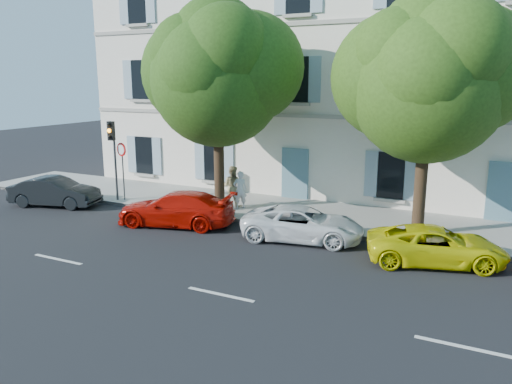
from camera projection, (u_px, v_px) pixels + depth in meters
The scene contains 14 objects.
ground at pixel (281, 250), 16.77m from camera, with size 90.00×90.00×0.00m, color black.
sidewalk at pixel (324, 216), 20.65m from camera, with size 36.00×4.50×0.15m, color #A09E96.
kerb at pixel (305, 230), 18.75m from camera, with size 36.00×0.16×0.16m, color #9E998E.
building at pixel (366, 71), 24.37m from camera, with size 28.00×7.00×12.00m, color white.
car_dark_sedan at pixel (55, 192), 22.47m from camera, with size 1.40×4.00×1.32m, color black.
car_red_coupe at pixel (176, 209), 19.48m from camera, with size 1.88×4.62×1.34m, color #B80F05.
car_white_coupe at pixel (303, 224), 17.69m from camera, with size 1.98×4.30×1.20m, color white.
car_yellow_supercar at pixel (436, 245), 15.42m from camera, with size 1.94×4.20×1.17m, color #DCD509.
tree_left at pixel (218, 80), 20.15m from camera, with size 5.44×5.44×8.44m.
tree_right at pixel (428, 86), 16.89m from camera, with size 5.30×5.30×8.16m.
traffic_light at pixel (113, 144), 22.50m from camera, with size 0.32×0.41×3.63m.
road_sign at pixel (122, 159), 22.69m from camera, with size 0.61×0.18×2.66m.
pedestrian_a at pixel (240, 190), 21.43m from camera, with size 0.60×0.39×1.64m, color white.
pedestrian_b at pixel (232, 186), 21.76m from camera, with size 0.87×0.68×1.80m, color tan.
Camera 1 is at (6.34, -14.65, 5.59)m, focal length 35.00 mm.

